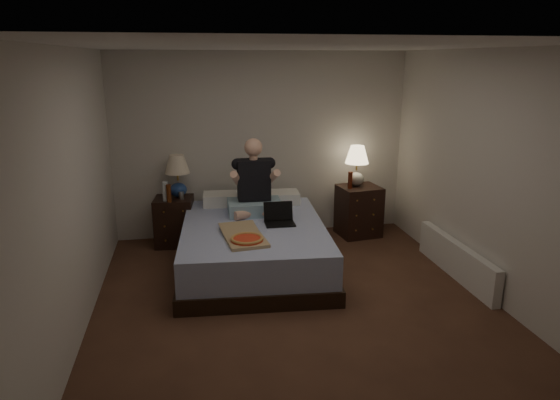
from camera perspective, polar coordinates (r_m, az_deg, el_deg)
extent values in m
cube|color=brown|center=(5.15, 1.88, -11.89)|extent=(4.00, 4.50, 0.00)
cube|color=white|center=(4.55, 2.17, 17.17)|extent=(4.00, 4.50, 0.00)
cube|color=silver|center=(6.86, -2.08, 6.26)|extent=(4.00, 0.00, 2.50)
cube|color=silver|center=(2.67, 12.69, -10.04)|extent=(4.00, 0.00, 2.50)
cube|color=silver|center=(4.70, -22.55, 0.50)|extent=(0.00, 4.50, 2.50)
cube|color=silver|center=(5.48, 22.91, 2.54)|extent=(0.00, 4.50, 2.50)
cube|color=#5E72BC|center=(5.89, -3.03, -5.30)|extent=(1.78, 2.28, 0.54)
cube|color=black|center=(6.74, -11.95, -2.40)|extent=(0.54, 0.49, 0.64)
cube|color=black|center=(7.03, 8.97, -1.23)|extent=(0.59, 0.55, 0.70)
cylinder|color=white|center=(6.51, -12.98, 0.96)|extent=(0.07, 0.07, 0.25)
cylinder|color=#9E9F9A|center=(6.56, -11.20, 0.51)|extent=(0.07, 0.07, 0.10)
cylinder|color=#5A270C|center=(6.45, -12.60, 0.76)|extent=(0.06, 0.06, 0.23)
cylinder|color=#571C0C|center=(6.80, 8.03, 2.26)|extent=(0.06, 0.06, 0.23)
cube|color=silver|center=(6.03, 19.51, -6.46)|extent=(0.10, 1.60, 0.40)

